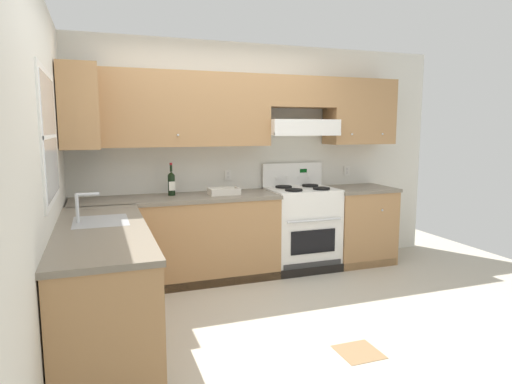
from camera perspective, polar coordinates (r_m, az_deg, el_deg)
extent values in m
plane|color=#B2AA99|center=(3.85, 1.09, -16.47)|extent=(7.04, 7.04, 0.00)
cube|color=olive|center=(3.49, 13.05, -19.37)|extent=(0.30, 0.30, 0.01)
cube|color=silver|center=(5.19, -0.50, 4.52)|extent=(4.68, 0.12, 2.55)
cube|color=#A87A4C|center=(4.72, -10.45, 10.40)|extent=(2.01, 0.34, 0.76)
cube|color=#A87A4C|center=(5.53, 13.18, 9.98)|extent=(0.82, 0.34, 0.76)
cube|color=#A87A4C|center=(5.15, 5.51, 12.64)|extent=(0.80, 0.34, 0.34)
cube|color=white|center=(5.10, 5.64, 8.30)|extent=(0.80, 0.46, 0.17)
cube|color=white|center=(4.90, 6.74, 7.41)|extent=(0.80, 0.03, 0.04)
sphere|color=silver|center=(4.54, -9.99, 7.22)|extent=(0.02, 0.02, 0.02)
sphere|color=silver|center=(5.27, 12.25, 7.28)|extent=(0.02, 0.02, 0.02)
sphere|color=silver|center=(5.50, 15.96, 7.18)|extent=(0.02, 0.02, 0.02)
cube|color=silver|center=(5.04, -3.63, 2.17)|extent=(0.08, 0.01, 0.12)
cube|color=silver|center=(5.04, -3.61, 2.42)|extent=(0.03, 0.00, 0.03)
cube|color=silver|center=(5.04, -3.61, 1.92)|extent=(0.03, 0.00, 0.03)
cube|color=silver|center=(5.67, 11.61, 2.69)|extent=(0.08, 0.01, 0.12)
cube|color=silver|center=(5.66, 11.64, 2.91)|extent=(0.03, 0.00, 0.03)
cube|color=silver|center=(5.67, 11.63, 2.46)|extent=(0.03, 0.00, 0.03)
cube|color=silver|center=(3.41, -25.92, 1.77)|extent=(0.12, 4.00, 2.55)
cube|color=white|center=(3.38, -25.29, 6.44)|extent=(0.04, 1.00, 0.92)
cube|color=white|center=(3.38, -24.95, 6.46)|extent=(0.01, 0.90, 0.82)
cube|color=white|center=(3.38, -24.90, 6.47)|extent=(0.01, 0.90, 0.02)
cube|color=#A87A4C|center=(4.48, -21.77, 10.09)|extent=(0.34, 0.64, 0.76)
cube|color=#A87A4C|center=(4.73, -9.96, -6.28)|extent=(2.08, 0.61, 0.87)
cube|color=#756B5B|center=(4.63, -10.10, -0.83)|extent=(2.10, 0.63, 0.04)
cube|color=#A87A4C|center=(5.51, 12.98, -4.29)|extent=(0.73, 0.61, 0.87)
cube|color=#756B5B|center=(5.43, 13.14, 0.40)|extent=(0.76, 0.63, 0.04)
cube|color=black|center=(4.76, -0.16, -10.95)|extent=(3.54, 0.06, 0.09)
sphere|color=silver|center=(4.31, -14.78, -4.50)|extent=(0.03, 0.03, 0.03)
sphere|color=silver|center=(5.27, 15.93, -2.26)|extent=(0.03, 0.03, 0.03)
cube|color=#A87A4C|center=(3.47, -18.91, -12.00)|extent=(0.61, 1.89, 0.87)
cube|color=#756B5B|center=(3.34, -19.27, -4.65)|extent=(0.63, 1.91, 0.04)
cube|color=black|center=(3.63, -14.06, -17.56)|extent=(0.06, 1.85, 0.09)
cube|color=#999B9E|center=(3.57, -19.33, -3.59)|extent=(0.40, 0.48, 0.01)
cube|color=#28282B|center=(3.59, -19.28, -4.72)|extent=(0.34, 0.42, 0.14)
cylinder|color=silver|center=(3.55, -22.00, -1.92)|extent=(0.03, 0.03, 0.22)
cylinder|color=silver|center=(3.54, -20.79, -0.27)|extent=(0.16, 0.02, 0.02)
cube|color=white|center=(5.15, 5.89, -4.78)|extent=(0.76, 0.58, 0.91)
cube|color=black|center=(4.91, 7.37, -6.35)|extent=(0.53, 0.01, 0.26)
cylinder|color=silver|center=(4.84, 7.55, -3.66)|extent=(0.65, 0.02, 0.02)
cube|color=#333333|center=(4.99, 7.30, -9.51)|extent=(0.70, 0.01, 0.11)
cube|color=white|center=(5.07, 5.96, 0.34)|extent=(0.76, 0.58, 0.02)
cube|color=white|center=(5.29, 4.71, 2.18)|extent=(0.76, 0.04, 0.29)
cube|color=#053F0C|center=(5.33, 6.10, 2.74)|extent=(0.09, 0.01, 0.04)
cylinder|color=black|center=(4.87, 4.88, 0.26)|extent=(0.19, 0.19, 0.02)
cylinder|color=black|center=(4.87, 4.88, 0.19)|extent=(0.07, 0.07, 0.01)
cylinder|color=black|center=(5.02, 8.41, 0.44)|extent=(0.19, 0.19, 0.02)
cylinder|color=black|center=(5.02, 8.41, 0.37)|extent=(0.07, 0.07, 0.01)
cylinder|color=black|center=(5.12, 3.57, 0.67)|extent=(0.19, 0.19, 0.02)
cylinder|color=black|center=(5.12, 3.57, 0.60)|extent=(0.07, 0.07, 0.01)
cylinder|color=black|center=(5.26, 6.97, 0.83)|extent=(0.19, 0.19, 0.02)
cylinder|color=black|center=(5.26, 6.97, 0.76)|extent=(0.07, 0.07, 0.01)
cylinder|color=white|center=(5.20, 2.69, 1.81)|extent=(0.04, 0.02, 0.04)
cylinder|color=white|center=(5.25, 4.11, 1.86)|extent=(0.04, 0.02, 0.04)
cylinder|color=white|center=(5.31, 5.50, 1.91)|extent=(0.04, 0.02, 0.04)
cylinder|color=white|center=(5.37, 6.86, 1.96)|extent=(0.04, 0.02, 0.04)
cylinder|color=black|center=(4.72, -10.81, 0.86)|extent=(0.07, 0.07, 0.21)
cone|color=black|center=(4.70, -10.85, 2.37)|extent=(0.07, 0.07, 0.04)
cylinder|color=black|center=(4.70, -10.87, 3.14)|extent=(0.03, 0.03, 0.09)
cylinder|color=maroon|center=(4.69, -10.89, 3.57)|extent=(0.03, 0.03, 0.02)
cube|color=silver|center=(4.68, -10.74, 0.75)|extent=(0.06, 0.00, 0.09)
cube|color=beige|center=(4.73, -4.15, -0.21)|extent=(0.26, 0.16, 0.02)
cube|color=beige|center=(4.64, -3.83, -0.05)|extent=(0.32, 0.01, 0.07)
cube|color=beige|center=(4.82, -4.46, 0.26)|extent=(0.32, 0.01, 0.07)
cube|color=beige|center=(4.69, -5.95, 0.02)|extent=(0.01, 0.18, 0.07)
cube|color=beige|center=(4.77, -2.38, 0.20)|extent=(0.01, 0.18, 0.07)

